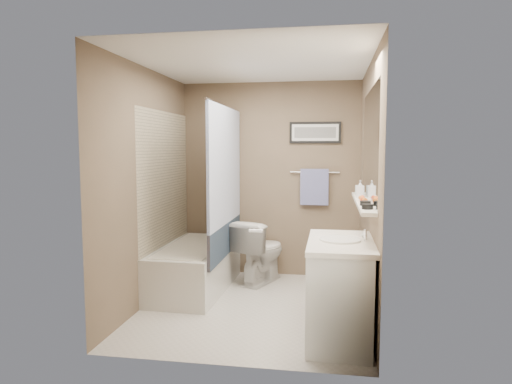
% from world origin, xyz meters
% --- Properties ---
extents(ground, '(2.50, 2.50, 0.00)m').
position_xyz_m(ground, '(0.00, 0.00, 0.00)').
color(ground, beige).
rests_on(ground, ground).
extents(ceiling, '(2.20, 2.50, 0.04)m').
position_xyz_m(ceiling, '(0.00, 0.00, 2.38)').
color(ceiling, white).
rests_on(ceiling, wall_back).
extents(wall_back, '(2.20, 0.04, 2.40)m').
position_xyz_m(wall_back, '(0.00, 1.23, 1.20)').
color(wall_back, brown).
rests_on(wall_back, ground).
extents(wall_front, '(2.20, 0.04, 2.40)m').
position_xyz_m(wall_front, '(0.00, -1.23, 1.20)').
color(wall_front, brown).
rests_on(wall_front, ground).
extents(wall_left, '(0.04, 2.50, 2.40)m').
position_xyz_m(wall_left, '(-1.08, 0.00, 1.20)').
color(wall_left, brown).
rests_on(wall_left, ground).
extents(wall_right, '(0.04, 2.50, 2.40)m').
position_xyz_m(wall_right, '(1.08, 0.00, 1.20)').
color(wall_right, brown).
rests_on(wall_right, ground).
extents(tile_surround, '(0.02, 1.55, 2.00)m').
position_xyz_m(tile_surround, '(-1.09, 0.50, 1.00)').
color(tile_surround, tan).
rests_on(tile_surround, wall_left).
extents(curtain_rod, '(0.02, 1.55, 0.02)m').
position_xyz_m(curtain_rod, '(-0.40, 0.50, 2.05)').
color(curtain_rod, silver).
rests_on(curtain_rod, wall_left).
extents(curtain_upper, '(0.03, 1.45, 1.28)m').
position_xyz_m(curtain_upper, '(-0.40, 0.50, 1.40)').
color(curtain_upper, silver).
rests_on(curtain_upper, curtain_rod).
extents(curtain_lower, '(0.03, 1.45, 0.36)m').
position_xyz_m(curtain_lower, '(-0.40, 0.50, 0.58)').
color(curtain_lower, '#263648').
rests_on(curtain_lower, curtain_rod).
extents(mirror, '(0.02, 1.60, 1.00)m').
position_xyz_m(mirror, '(1.09, -0.15, 1.62)').
color(mirror, silver).
rests_on(mirror, wall_right).
extents(shelf, '(0.12, 1.60, 0.03)m').
position_xyz_m(shelf, '(1.04, -0.15, 1.10)').
color(shelf, silver).
rests_on(shelf, wall_right).
extents(towel_bar, '(0.60, 0.02, 0.02)m').
position_xyz_m(towel_bar, '(0.55, 1.22, 1.30)').
color(towel_bar, silver).
rests_on(towel_bar, wall_back).
extents(towel, '(0.34, 0.05, 0.44)m').
position_xyz_m(towel, '(0.55, 1.20, 1.12)').
color(towel, '#9399D5').
rests_on(towel, towel_bar).
extents(art_frame, '(0.62, 0.02, 0.26)m').
position_xyz_m(art_frame, '(0.55, 1.23, 1.78)').
color(art_frame, black).
rests_on(art_frame, wall_back).
extents(art_mat, '(0.56, 0.00, 0.20)m').
position_xyz_m(art_mat, '(0.55, 1.22, 1.78)').
color(art_mat, white).
rests_on(art_mat, art_frame).
extents(art_image, '(0.50, 0.00, 0.13)m').
position_xyz_m(art_image, '(0.55, 1.22, 1.78)').
color(art_image, '#595959').
rests_on(art_image, art_mat).
extents(door, '(0.80, 0.02, 2.00)m').
position_xyz_m(door, '(0.55, -1.24, 1.00)').
color(door, silver).
rests_on(door, wall_front).
extents(door_handle, '(0.10, 0.02, 0.02)m').
position_xyz_m(door_handle, '(0.22, -1.19, 1.00)').
color(door_handle, silver).
rests_on(door_handle, door).
extents(bathtub, '(0.74, 1.52, 0.50)m').
position_xyz_m(bathtub, '(-0.75, 0.47, 0.25)').
color(bathtub, silver).
rests_on(bathtub, ground).
extents(tub_rim, '(0.56, 1.36, 0.02)m').
position_xyz_m(tub_rim, '(-0.75, 0.47, 0.50)').
color(tub_rim, silver).
rests_on(tub_rim, bathtub).
extents(toilet, '(0.66, 0.84, 0.75)m').
position_xyz_m(toilet, '(-0.07, 0.88, 0.38)').
color(toilet, silver).
rests_on(toilet, ground).
extents(vanity, '(0.55, 0.93, 0.80)m').
position_xyz_m(vanity, '(0.85, -0.64, 0.40)').
color(vanity, white).
rests_on(vanity, ground).
extents(countertop, '(0.54, 0.96, 0.04)m').
position_xyz_m(countertop, '(0.84, -0.64, 0.82)').
color(countertop, white).
rests_on(countertop, vanity).
extents(sink_basin, '(0.34, 0.34, 0.01)m').
position_xyz_m(sink_basin, '(0.83, -0.64, 0.85)').
color(sink_basin, white).
rests_on(sink_basin, countertop).
extents(faucet_spout, '(0.02, 0.02, 0.10)m').
position_xyz_m(faucet_spout, '(1.03, -0.64, 0.89)').
color(faucet_spout, white).
rests_on(faucet_spout, countertop).
extents(faucet_knob, '(0.05, 0.05, 0.05)m').
position_xyz_m(faucet_knob, '(1.03, -0.54, 0.87)').
color(faucet_knob, white).
rests_on(faucet_knob, countertop).
extents(candle_bowl_near, '(0.09, 0.09, 0.04)m').
position_xyz_m(candle_bowl_near, '(1.04, -0.73, 1.14)').
color(candle_bowl_near, black).
rests_on(candle_bowl_near, shelf).
extents(candle_bowl_far, '(0.09, 0.09, 0.04)m').
position_xyz_m(candle_bowl_far, '(1.04, -0.51, 1.14)').
color(candle_bowl_far, black).
rests_on(candle_bowl_far, shelf).
extents(hair_brush_front, '(0.07, 0.22, 0.04)m').
position_xyz_m(hair_brush_front, '(1.04, -0.22, 1.14)').
color(hair_brush_front, '#C55C1B').
rests_on(hair_brush_front, shelf).
extents(hair_brush_back, '(0.05, 0.22, 0.04)m').
position_xyz_m(hair_brush_back, '(1.04, -0.16, 1.14)').
color(hair_brush_back, '#D6471E').
rests_on(hair_brush_back, shelf).
extents(pink_comb, '(0.03, 0.16, 0.01)m').
position_xyz_m(pink_comb, '(1.04, 0.02, 1.12)').
color(pink_comb, pink).
rests_on(pink_comb, shelf).
extents(glass_jar, '(0.08, 0.08, 0.10)m').
position_xyz_m(glass_jar, '(1.04, 0.38, 1.17)').
color(glass_jar, silver).
rests_on(glass_jar, shelf).
extents(soap_bottle, '(0.07, 0.08, 0.16)m').
position_xyz_m(soap_bottle, '(1.04, 0.21, 1.20)').
color(soap_bottle, '#999999').
rests_on(soap_bottle, shelf).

